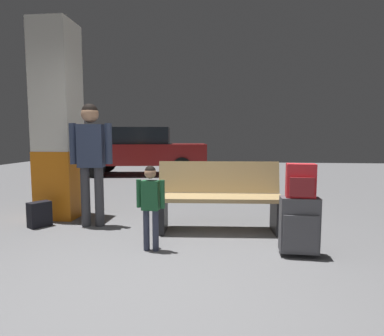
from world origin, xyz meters
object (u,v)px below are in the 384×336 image
object	(u,v)px
structural_pillar	(58,123)
suitcase	(299,225)
bench	(219,197)
adult	(91,151)
backpack_bright	(301,181)
child	(150,199)
backpack_dark_floor	(39,214)
parked_car_far	(140,150)

from	to	relation	value
structural_pillar	suitcase	size ratio (longest dim) A/B	4.75
bench	adult	xyz separation A→B (m)	(-1.71, 0.03, 0.57)
bench	backpack_bright	xyz separation A→B (m)	(0.82, -0.82, 0.33)
child	backpack_dark_floor	bearing A→B (deg)	156.44
adult	backpack_dark_floor	world-z (taller)	adult
backpack_dark_floor	child	bearing A→B (deg)	-23.56
suitcase	structural_pillar	bearing A→B (deg)	158.01
bench	backpack_bright	size ratio (longest dim) A/B	4.79
backpack_bright	adult	bearing A→B (deg)	161.42
bench	parked_car_far	world-z (taller)	parked_car_far
backpack_bright	child	bearing A→B (deg)	179.82
structural_pillar	backpack_bright	world-z (taller)	structural_pillar
bench	backpack_dark_floor	size ratio (longest dim) A/B	4.79
backpack_dark_floor	parked_car_far	bearing A→B (deg)	91.89
bench	parked_car_far	distance (m)	6.54
parked_car_far	backpack_bright	bearing A→B (deg)	-63.15
parked_car_far	child	bearing A→B (deg)	-74.31
child	backpack_dark_floor	size ratio (longest dim) A/B	2.68
backpack_bright	parked_car_far	bearing A→B (deg)	116.85
bench	backpack_bright	world-z (taller)	backpack_bright
backpack_bright	parked_car_far	size ratio (longest dim) A/B	0.08
structural_pillar	child	size ratio (longest dim) A/B	3.15
adult	backpack_dark_floor	bearing A→B (deg)	-171.92
backpack_bright	child	xyz separation A→B (m)	(-1.53, 0.00, -0.21)
structural_pillar	child	bearing A→B (deg)	-37.52
suitcase	bench	bearing A→B (deg)	135.08
bench	backpack_dark_floor	distance (m)	2.44
backpack_dark_floor	parked_car_far	xyz separation A→B (m)	(-0.20, 6.05, 0.64)
adult	parked_car_far	size ratio (longest dim) A/B	0.38
backpack_bright	adult	distance (m)	2.68
backpack_bright	child	world-z (taller)	backpack_bright
structural_pillar	backpack_dark_floor	bearing A→B (deg)	-92.32
backpack_bright	backpack_dark_floor	distance (m)	3.38
suitcase	backpack_dark_floor	xyz separation A→B (m)	(-3.24, 0.75, -0.15)
structural_pillar	suitcase	distance (m)	3.65
bench	suitcase	distance (m)	1.17
child	parked_car_far	xyz separation A→B (m)	(-1.91, 6.80, 0.24)
structural_pillar	bench	world-z (taller)	structural_pillar
child	suitcase	bearing A→B (deg)	-0.17
structural_pillar	parked_car_far	bearing A→B (deg)	92.31
suitcase	adult	size ratio (longest dim) A/B	0.37
child	backpack_dark_floor	distance (m)	1.91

